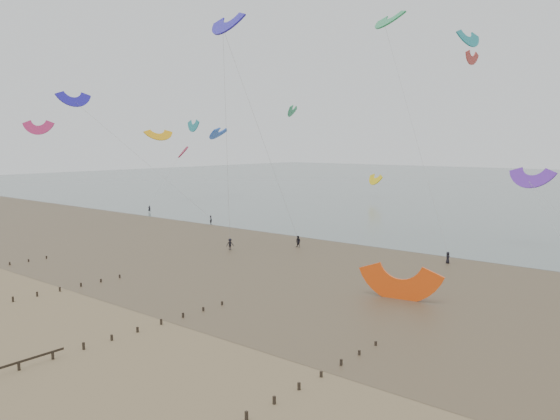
{
  "coord_description": "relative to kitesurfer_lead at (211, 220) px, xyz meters",
  "views": [
    {
      "loc": [
        43.32,
        -26.72,
        16.71
      ],
      "look_at": [
        -1.3,
        28.0,
        8.0
      ],
      "focal_mm": 35.0,
      "sensor_mm": 36.0,
      "label": 1
    }
  ],
  "objects": [
    {
      "name": "sea_and_shore",
      "position": [
        33.94,
        -16.08,
        -0.93
      ],
      "size": [
        500.0,
        665.0,
        0.03
      ],
      "color": "#475654",
      "rests_on": "ground"
    },
    {
      "name": "kites_airborne",
      "position": [
        25.13,
        40.41,
        19.95
      ],
      "size": [
        221.09,
        110.25,
        40.14
      ],
      "color": "#269C57",
      "rests_on": "ground"
    },
    {
      "name": "kitesurfers",
      "position": [
        49.11,
        -5.64,
        -0.07
      ],
      "size": [
        147.55,
        22.39,
        1.89
      ],
      "color": "black",
      "rests_on": "ground"
    },
    {
      "name": "kitesurfer_lead",
      "position": [
        0.0,
        0.0,
        0.0
      ],
      "size": [
        0.81,
        0.69,
        1.87
      ],
      "primitive_type": "imported",
      "rotation": [
        0.0,
        0.0,
        2.73
      ],
      "color": "black",
      "rests_on": "ground"
    },
    {
      "name": "ground",
      "position": [
        38.01,
        -50.48,
        -0.94
      ],
      "size": [
        500.0,
        500.0,
        0.0
      ],
      "primitive_type": "plane",
      "color": "brown",
      "rests_on": "ground"
    },
    {
      "name": "grounded_kite",
      "position": [
        55.27,
        -24.93,
        -0.94
      ],
      "size": [
        8.52,
        7.14,
        4.2
      ],
      "primitive_type": null,
      "rotation": [
        1.54,
        0.0,
        0.17
      ],
      "color": "#FF4E10",
      "rests_on": "ground"
    }
  ]
}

